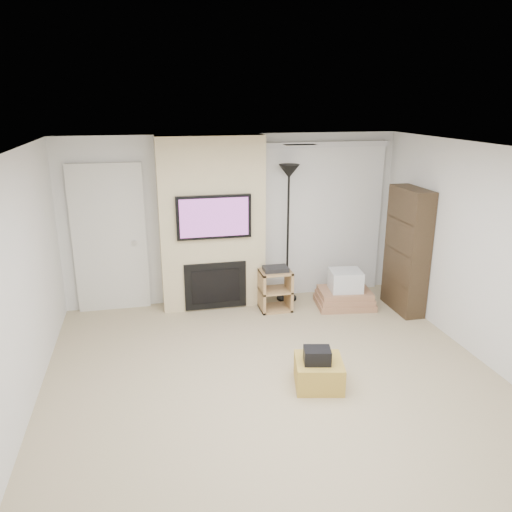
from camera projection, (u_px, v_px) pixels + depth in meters
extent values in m
cube|color=tan|center=(281.00, 393.00, 5.27)|extent=(5.00, 5.50, 0.00)
cube|color=white|center=(285.00, 153.00, 4.52)|extent=(5.00, 5.50, 0.00)
cube|color=silver|center=(233.00, 219.00, 7.46)|extent=(5.00, 0.00, 2.50)
cube|color=silver|center=(440.00, 482.00, 2.34)|extent=(5.00, 0.00, 2.50)
cube|color=silver|center=(8.00, 304.00, 4.38)|extent=(0.00, 5.50, 2.50)
cube|color=silver|center=(504.00, 264.00, 5.42)|extent=(0.00, 5.50, 2.50)
cube|color=silver|center=(300.00, 145.00, 5.35)|extent=(0.35, 0.18, 0.01)
cube|color=gold|center=(319.00, 373.00, 5.37)|extent=(0.60, 0.60, 0.30)
cube|color=black|center=(317.00, 356.00, 5.26)|extent=(0.32, 0.28, 0.16)
cube|color=beige|center=(212.00, 224.00, 7.20)|extent=(1.50, 0.40, 2.50)
cube|color=black|center=(214.00, 217.00, 6.94)|extent=(1.05, 0.06, 0.62)
cube|color=#7D397F|center=(214.00, 218.00, 6.91)|extent=(0.96, 0.00, 0.54)
cube|color=black|center=(216.00, 286.00, 7.27)|extent=(0.90, 0.04, 0.70)
cube|color=black|center=(216.00, 286.00, 7.25)|extent=(0.70, 0.02, 0.50)
cube|color=silver|center=(110.00, 239.00, 7.10)|extent=(1.02, 0.08, 2.14)
cube|color=#B5AF9B|center=(110.00, 242.00, 7.12)|extent=(0.90, 0.05, 2.05)
cylinder|color=silver|center=(135.00, 243.00, 7.15)|extent=(0.07, 0.06, 0.07)
cube|color=silver|center=(326.00, 144.00, 7.37)|extent=(1.98, 0.10, 0.08)
cube|color=white|center=(323.00, 222.00, 7.73)|extent=(1.90, 0.03, 2.29)
cylinder|color=black|center=(287.00, 298.00, 7.76)|extent=(0.31, 0.31, 0.03)
cylinder|color=black|center=(288.00, 238.00, 7.47)|extent=(0.03, 0.03, 1.93)
cone|color=black|center=(289.00, 171.00, 7.17)|extent=(0.31, 0.31, 0.20)
cube|color=tan|center=(262.00, 291.00, 7.25)|extent=(0.04, 0.38, 0.60)
cube|color=tan|center=(289.00, 289.00, 7.33)|extent=(0.04, 0.38, 0.60)
cube|color=tan|center=(275.00, 308.00, 7.38)|extent=(0.45, 0.38, 0.03)
cube|color=tan|center=(275.00, 290.00, 7.29)|extent=(0.45, 0.38, 0.03)
cube|color=tan|center=(276.00, 272.00, 7.20)|extent=(0.45, 0.38, 0.03)
cube|color=black|center=(276.00, 269.00, 7.19)|extent=(0.35, 0.25, 0.06)
cube|color=#AE7A59|center=(344.00, 303.00, 7.50)|extent=(0.90, 0.73, 0.09)
cube|color=#AE7A59|center=(344.00, 297.00, 7.47)|extent=(0.86, 0.68, 0.08)
cube|color=#AE7A59|center=(345.00, 292.00, 7.45)|extent=(0.81, 0.64, 0.08)
cube|color=silver|center=(345.00, 280.00, 7.39)|extent=(0.50, 0.46, 0.30)
cube|color=#322517|center=(407.00, 251.00, 7.13)|extent=(0.30, 0.80, 1.80)
cube|color=#322517|center=(403.00, 280.00, 7.26)|extent=(0.26, 0.72, 0.02)
cube|color=#322517|center=(406.00, 251.00, 7.12)|extent=(0.26, 0.72, 0.02)
cube|color=#322517|center=(409.00, 220.00, 6.99)|extent=(0.26, 0.72, 0.02)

